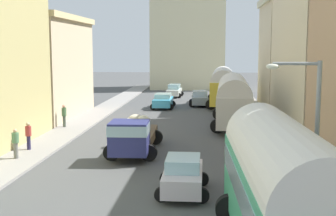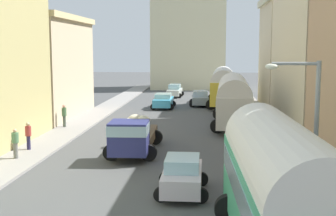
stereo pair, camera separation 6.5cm
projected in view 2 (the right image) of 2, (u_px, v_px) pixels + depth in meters
ground_plane at (173, 121)px, 37.60m from camera, size 154.00×154.00×0.00m
sidewalk_left at (87, 119)px, 38.21m from camera, size 2.50×70.00×0.14m
sidewalk_right at (262, 122)px, 36.98m from camera, size 2.50×70.00×0.14m
building_left_2 at (45, 67)px, 39.24m from camera, size 6.07×11.98×8.78m
building_right_2 at (318, 41)px, 33.23m from camera, size 5.24×14.35×13.02m
building_right_3 at (292, 53)px, 45.53m from camera, size 6.19×9.56×11.04m
distant_church at (189, 39)px, 67.41m from camera, size 10.74×7.57×20.77m
parked_bus_0 at (280, 184)px, 12.76m from camera, size 3.55×8.77×4.04m
parked_bus_1 at (234, 99)px, 35.02m from camera, size 3.62×10.02×3.94m
parked_bus_2 at (223, 85)px, 47.43m from camera, size 3.55×9.98×3.98m
cargo_truck_0 at (133, 134)px, 25.69m from camera, size 3.03×7.18×2.18m
car_0 at (163, 101)px, 45.79m from camera, size 2.37×4.29×1.49m
car_1 at (175, 91)px, 56.45m from camera, size 2.25×4.29×1.58m
car_2 at (182, 175)px, 18.86m from camera, size 2.19×3.65×1.55m
car_3 at (200, 98)px, 47.68m from camera, size 2.37×4.04×1.61m
pedestrian_0 at (64, 115)px, 34.11m from camera, size 0.49×0.49×1.82m
pedestrian_1 at (15, 143)px, 24.32m from camera, size 0.45×0.45×1.75m
pedestrian_2 at (28, 135)px, 26.45m from camera, size 0.45×0.45×1.75m
streetlamp_near at (308, 125)px, 15.49m from camera, size 1.86×0.28×5.61m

